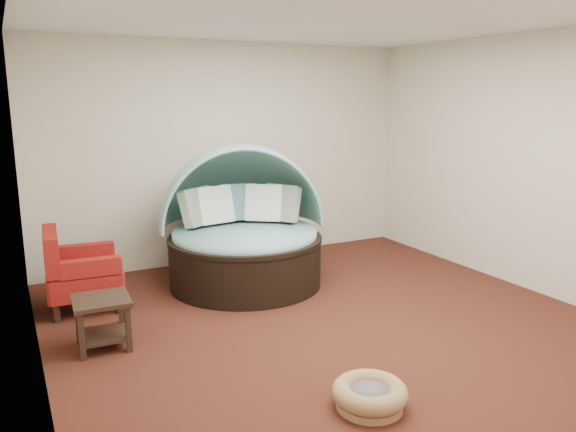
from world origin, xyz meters
name	(u,v)px	position (x,y,z in m)	size (l,w,h in m)	color
floor	(328,322)	(0.00, 0.00, 0.00)	(5.00, 5.00, 0.00)	#492014
wall_back	(229,153)	(0.00, 2.50, 1.40)	(5.00, 5.00, 0.00)	beige
wall_left	(28,200)	(-2.50, 0.00, 1.40)	(5.00, 5.00, 0.00)	beige
wall_right	(524,163)	(2.50, 0.00, 1.40)	(5.00, 5.00, 0.00)	beige
ceiling	(333,15)	(0.00, 0.00, 2.80)	(5.00, 5.00, 0.00)	white
canopy_daybed	(243,220)	(-0.24, 1.50, 0.74)	(2.14, 2.09, 1.60)	black
pet_basket	(370,395)	(-0.53, -1.42, 0.10)	(0.61, 0.61, 0.18)	brown
red_armchair	(78,272)	(-2.05, 1.47, 0.39)	(0.76, 0.77, 0.84)	black
side_table	(102,316)	(-2.00, 0.43, 0.29)	(0.48, 0.48, 0.44)	black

